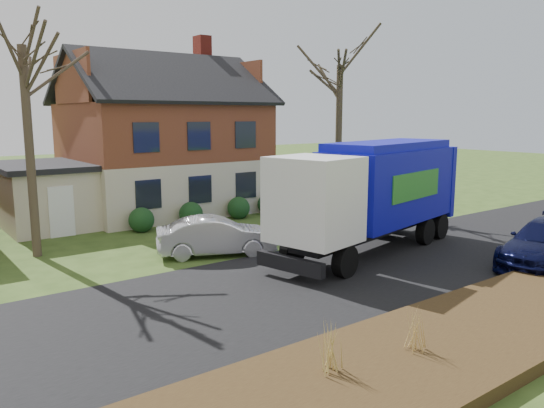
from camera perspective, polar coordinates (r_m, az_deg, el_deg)
ground at (r=16.13m, az=4.25°, el=-8.37°), size 120.00×120.00×0.00m
road at (r=16.13m, az=4.25°, el=-8.34°), size 80.00×7.00×0.02m
mulch_verge at (r=12.84m, az=20.48°, el=-13.06°), size 80.00×3.50×0.30m
main_house at (r=27.97m, az=-12.50°, el=7.42°), size 12.95×8.95×9.26m
garbage_truck at (r=19.56m, az=10.91°, el=1.57°), size 9.62×4.37×3.99m
silver_sedan at (r=19.05m, az=-6.04°, el=-3.45°), size 4.42×2.98×1.38m
tree_front_west at (r=20.39m, az=-25.57°, el=18.19°), size 3.40×3.40×10.12m
tree_front_east at (r=28.13m, az=7.39°, el=17.05°), size 3.84×3.84×10.66m
tree_back at (r=35.76m, az=-14.69°, el=14.96°), size 3.23×3.23×10.22m
grass_clump_west at (r=10.09m, az=6.34°, el=-14.94°), size 0.36×0.30×0.97m
grass_clump_mid at (r=11.24m, az=15.15°, el=-12.92°), size 0.30×0.25×0.84m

